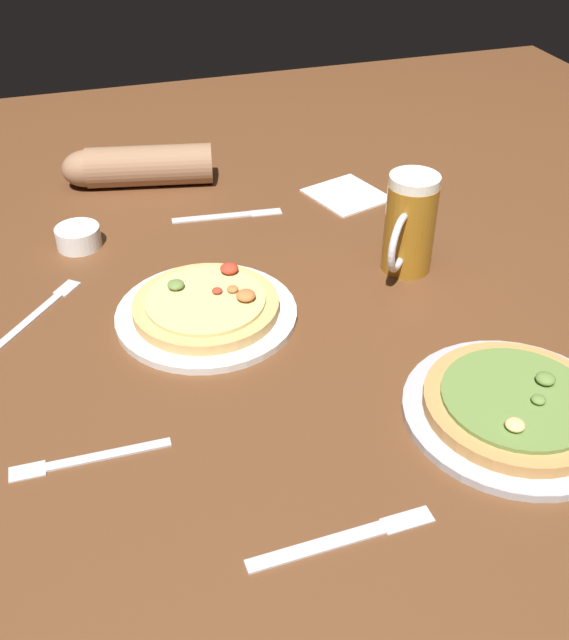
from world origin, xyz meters
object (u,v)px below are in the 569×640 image
at_px(pizza_plate_near, 516,407).
at_px(knife_spare, 228,215).
at_px(diner_arm, 134,166).
at_px(pizza_plate_far, 207,309).
at_px(ramekin_sauce, 78,237).
at_px(fork_left, 87,458).
at_px(fork_spare, 37,312).
at_px(napkin_folded, 347,194).
at_px(beer_mug_dark, 409,225).
at_px(knife_right, 343,538).

distance_m(pizza_plate_near, knife_spare, 0.69).
bearing_deg(diner_arm, pizza_plate_far, -85.64).
distance_m(pizza_plate_far, knife_spare, 0.33).
relative_size(ramekin_sauce, diner_arm, 0.26).
relative_size(fork_left, fork_spare, 1.14).
height_order(ramekin_sauce, napkin_folded, ramekin_sauce).
height_order(pizza_plate_far, napkin_folded, pizza_plate_far).
bearing_deg(pizza_plate_near, diner_arm, 114.12).
xyz_separation_m(beer_mug_dark, ramekin_sauce, (-0.53, 0.25, -0.07)).
distance_m(beer_mug_dark, fork_left, 0.64).
bearing_deg(napkin_folded, beer_mug_dark, -91.09).
xyz_separation_m(pizza_plate_near, knife_spare, (-0.23, 0.66, -0.01)).
distance_m(napkin_folded, knife_spare, 0.25).
distance_m(pizza_plate_far, ramekin_sauce, 0.33).
distance_m(fork_spare, knife_spare, 0.43).
bearing_deg(napkin_folded, pizza_plate_far, -138.01).
distance_m(knife_right, knife_spare, 0.78).
distance_m(napkin_folded, fork_spare, 0.66).
xyz_separation_m(ramekin_sauce, knife_right, (0.22, -0.75, -0.02)).
relative_size(pizza_plate_near, fork_spare, 1.70).
relative_size(pizza_plate_far, beer_mug_dark, 1.65).
bearing_deg(knife_right, ramekin_sauce, 106.76).
relative_size(napkin_folded, fork_left, 0.72).
relative_size(napkin_folded, fork_spare, 0.82).
bearing_deg(knife_spare, knife_right, -94.39).
bearing_deg(knife_spare, pizza_plate_far, -109.61).
height_order(beer_mug_dark, diner_arm, beer_mug_dark).
bearing_deg(fork_spare, pizza_plate_far, -19.18).
xyz_separation_m(ramekin_sauce, napkin_folded, (0.54, 0.04, -0.02)).
relative_size(ramekin_sauce, knife_spare, 0.37).
xyz_separation_m(napkin_folded, diner_arm, (-0.40, 0.18, 0.04)).
bearing_deg(ramekin_sauce, napkin_folded, 4.57).
bearing_deg(knife_spare, ramekin_sauce, -174.12).
relative_size(pizza_plate_far, knife_right, 1.28).
xyz_separation_m(pizza_plate_far, diner_arm, (-0.04, 0.51, 0.03)).
height_order(pizza_plate_near, ramekin_sauce, pizza_plate_near).
height_order(pizza_plate_far, beer_mug_dark, beer_mug_dark).
bearing_deg(fork_spare, pizza_plate_near, -35.88).
distance_m(pizza_plate_near, knife_right, 0.31).
bearing_deg(fork_left, beer_mug_dark, 27.17).
bearing_deg(napkin_folded, ramekin_sauce, -175.43).
relative_size(pizza_plate_far, fork_spare, 1.62).
height_order(fork_left, knife_spare, same).
relative_size(pizza_plate_far, knife_spare, 1.33).
xyz_separation_m(beer_mug_dark, diner_arm, (-0.40, 0.47, -0.04)).
bearing_deg(pizza_plate_near, fork_left, 170.79).
bearing_deg(diner_arm, knife_spare, -52.15).
xyz_separation_m(knife_right, knife_spare, (0.06, 0.77, 0.00)).
relative_size(pizza_plate_near, knife_spare, 1.39).
xyz_separation_m(pizza_plate_far, beer_mug_dark, (0.36, 0.04, 0.07)).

